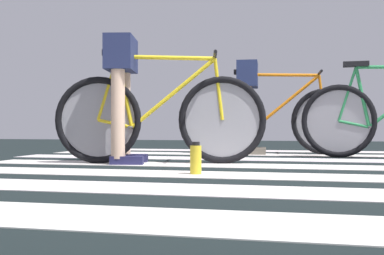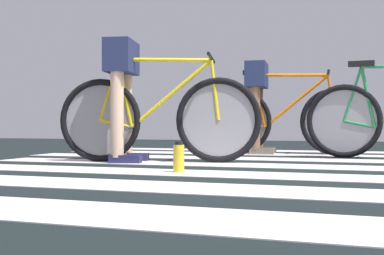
# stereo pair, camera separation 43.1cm
# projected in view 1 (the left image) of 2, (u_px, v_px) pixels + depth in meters

# --- Properties ---
(ground) EXTENTS (18.00, 14.00, 0.02)m
(ground) POSITION_uv_depth(u_px,v_px,m) (295.00, 170.00, 3.52)
(ground) COLOR black
(crosswalk_markings) EXTENTS (5.44, 5.01, 0.00)m
(crosswalk_markings) POSITION_uv_depth(u_px,v_px,m) (293.00, 166.00, 3.73)
(crosswalk_markings) COLOR beige
(crosswalk_markings) RESTS_ON ground
(bicycle_1_of_3) EXTENTS (1.71, 0.56, 0.93)m
(bicycle_1_of_3) POSITION_uv_depth(u_px,v_px,m) (159.00, 117.00, 4.03)
(bicycle_1_of_3) COLOR black
(bicycle_1_of_3) RESTS_ON ground
(cyclist_1_of_3) EXTENTS (0.38, 0.45, 1.04)m
(cyclist_1_of_3) POSITION_uv_depth(u_px,v_px,m) (122.00, 82.00, 4.04)
(cyclist_1_of_3) COLOR beige
(cyclist_1_of_3) RESTS_ON ground
(bicycle_3_of_3) EXTENTS (1.74, 0.52, 0.93)m
(bicycle_3_of_3) POSITION_uv_depth(u_px,v_px,m) (276.00, 119.00, 5.39)
(bicycle_3_of_3) COLOR black
(bicycle_3_of_3) RESTS_ON ground
(cyclist_3_of_3) EXTENTS (0.34, 0.42, 1.02)m
(cyclist_3_of_3) POSITION_uv_depth(u_px,v_px,m) (248.00, 94.00, 5.44)
(cyclist_3_of_3) COLOR brown
(cyclist_3_of_3) RESTS_ON ground
(water_bottle) EXTENTS (0.07, 0.07, 0.21)m
(water_bottle) POSITION_uv_depth(u_px,v_px,m) (196.00, 159.00, 3.12)
(water_bottle) COLOR gold
(water_bottle) RESTS_ON ground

